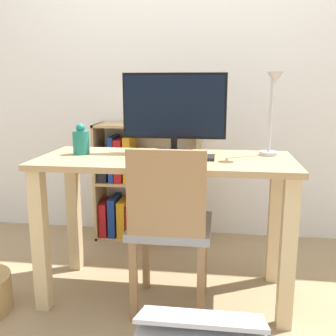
{
  "coord_description": "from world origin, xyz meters",
  "views": [
    {
      "loc": [
        0.28,
        -1.98,
        1.14
      ],
      "look_at": [
        0.0,
        0.1,
        0.69
      ],
      "focal_mm": 42.0,
      "sensor_mm": 36.0,
      "label": 1
    }
  ],
  "objects_px": {
    "chair": "(170,224)",
    "bookshelf": "(131,185)",
    "vase": "(81,141)",
    "monitor": "(174,110)",
    "desk_lamp": "(272,106)",
    "keyboard": "(177,157)"
  },
  "relations": [
    {
      "from": "vase",
      "to": "bookshelf",
      "type": "bearing_deg",
      "value": 82.92
    },
    {
      "from": "keyboard",
      "to": "bookshelf",
      "type": "relative_size",
      "value": 0.44
    },
    {
      "from": "desk_lamp",
      "to": "chair",
      "type": "relative_size",
      "value": 0.5
    },
    {
      "from": "desk_lamp",
      "to": "bookshelf",
      "type": "xyz_separation_m",
      "value": [
        -0.91,
        0.72,
        -0.63
      ]
    },
    {
      "from": "vase",
      "to": "chair",
      "type": "distance_m",
      "value": 0.66
    },
    {
      "from": "vase",
      "to": "desk_lamp",
      "type": "relative_size",
      "value": 0.39
    },
    {
      "from": "bookshelf",
      "to": "vase",
      "type": "bearing_deg",
      "value": -97.08
    },
    {
      "from": "desk_lamp",
      "to": "bookshelf",
      "type": "relative_size",
      "value": 0.5
    },
    {
      "from": "keyboard",
      "to": "bookshelf",
      "type": "height_order",
      "value": "bookshelf"
    },
    {
      "from": "keyboard",
      "to": "bookshelf",
      "type": "distance_m",
      "value": 1.0
    },
    {
      "from": "vase",
      "to": "chair",
      "type": "height_order",
      "value": "vase"
    },
    {
      "from": "monitor",
      "to": "vase",
      "type": "distance_m",
      "value": 0.53
    },
    {
      "from": "monitor",
      "to": "keyboard",
      "type": "bearing_deg",
      "value": -77.57
    },
    {
      "from": "monitor",
      "to": "vase",
      "type": "bearing_deg",
      "value": -168.67
    },
    {
      "from": "desk_lamp",
      "to": "chair",
      "type": "bearing_deg",
      "value": -152.07
    },
    {
      "from": "monitor",
      "to": "desk_lamp",
      "type": "xyz_separation_m",
      "value": [
        0.51,
        -0.06,
        0.03
      ]
    },
    {
      "from": "desk_lamp",
      "to": "bookshelf",
      "type": "distance_m",
      "value": 1.31
    },
    {
      "from": "vase",
      "to": "chair",
      "type": "bearing_deg",
      "value": -23.16
    },
    {
      "from": "keyboard",
      "to": "desk_lamp",
      "type": "height_order",
      "value": "desk_lamp"
    },
    {
      "from": "monitor",
      "to": "desk_lamp",
      "type": "height_order",
      "value": "same"
    },
    {
      "from": "chair",
      "to": "bookshelf",
      "type": "xyz_separation_m",
      "value": [
        -0.42,
        0.98,
        -0.07
      ]
    },
    {
      "from": "monitor",
      "to": "desk_lamp",
      "type": "distance_m",
      "value": 0.51
    }
  ]
}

